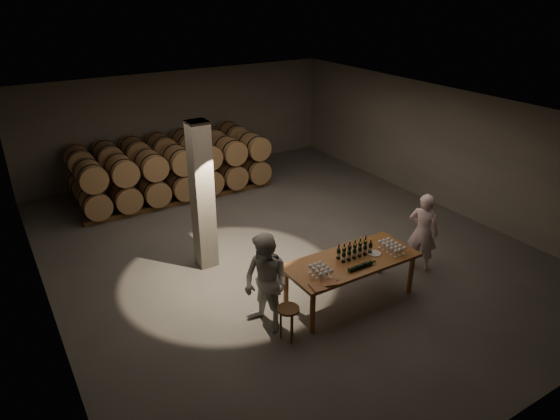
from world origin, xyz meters
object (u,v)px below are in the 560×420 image
notebook_near (329,283)px  person_man (423,232)px  tasting_table (351,264)px  stool (288,314)px  person_woman (266,283)px  bottle_cluster (355,251)px  plate (374,253)px

notebook_near → person_man: size_ratio=0.16×
notebook_near → person_man: (2.89, 0.58, -0.05)m
tasting_table → notebook_near: size_ratio=9.32×
stool → person_man: size_ratio=0.37×
tasting_table → notebook_near: notebook_near is taller
stool → person_woman: bearing=107.4°
bottle_cluster → plate: size_ratio=2.81×
bottle_cluster → stool: bearing=-165.9°
tasting_table → stool: tasting_table is taller
plate → person_man: bearing=7.8°
notebook_near → plate: bearing=34.5°
tasting_table → person_man: (2.04, 0.15, 0.07)m
person_man → bottle_cluster: bearing=63.9°
bottle_cluster → notebook_near: size_ratio=2.61×
tasting_table → person_man: person_man is taller
person_man → notebook_near: bearing=73.2°
stool → tasting_table: bearing=12.5°
plate → notebook_near: size_ratio=0.93×
plate → stool: bearing=-172.0°
tasting_table → person_woman: bearing=176.1°
bottle_cluster → plate: 0.42m
plate → person_woman: 2.31m
notebook_near → person_woman: bearing=169.0°
tasting_table → bottle_cluster: bearing=30.9°
stool → person_man: (3.68, 0.51, 0.34)m
stool → person_man: bearing=7.9°
tasting_table → bottle_cluster: bottle_cluster is taller
notebook_near → stool: bearing=-165.4°
plate → stool: 2.21m
stool → person_woman: (-0.15, 0.49, 0.39)m
bottle_cluster → stool: size_ratio=1.13×
person_man → plate: bearing=69.6°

